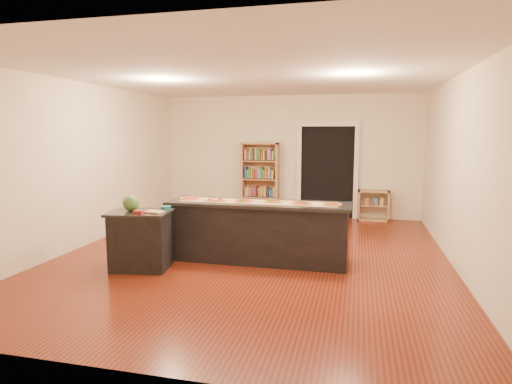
% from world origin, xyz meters
% --- Properties ---
extents(room, '(6.00, 7.00, 2.80)m').
position_xyz_m(room, '(0.00, 0.00, 1.40)').
color(room, '#EEE1C8').
rests_on(room, ground).
extents(doorway, '(1.40, 0.09, 2.21)m').
position_xyz_m(doorway, '(0.90, 3.46, 1.20)').
color(doorway, black).
rests_on(doorway, room).
extents(kitchen_island, '(2.76, 0.75, 0.91)m').
position_xyz_m(kitchen_island, '(0.14, -0.25, 0.46)').
color(kitchen_island, black).
rests_on(kitchen_island, ground).
extents(side_counter, '(0.85, 0.62, 0.84)m').
position_xyz_m(side_counter, '(-1.41, -1.02, 0.43)').
color(side_counter, black).
rests_on(side_counter, ground).
extents(bookshelf, '(0.86, 0.31, 1.72)m').
position_xyz_m(bookshelf, '(-0.65, 3.30, 0.86)').
color(bookshelf, tan).
rests_on(bookshelf, ground).
extents(low_shelf, '(0.68, 0.29, 0.68)m').
position_xyz_m(low_shelf, '(1.95, 3.30, 0.34)').
color(low_shelf, tan).
rests_on(low_shelf, ground).
extents(waste_bin, '(0.26, 0.26, 0.38)m').
position_xyz_m(waste_bin, '(-0.16, 3.14, 0.19)').
color(waste_bin, '#638BDD').
rests_on(waste_bin, ground).
extents(kraft_paper, '(2.40, 0.43, 0.00)m').
position_xyz_m(kraft_paper, '(0.14, -0.24, 0.91)').
color(kraft_paper, '#A38254').
rests_on(kraft_paper, kitchen_island).
extents(watermelon, '(0.23, 0.23, 0.23)m').
position_xyz_m(watermelon, '(-1.54, -1.02, 0.96)').
color(watermelon, '#144214').
rests_on(watermelon, side_counter).
extents(cutting_board, '(0.30, 0.23, 0.02)m').
position_xyz_m(cutting_board, '(-1.17, -1.04, 0.85)').
color(cutting_board, tan).
rests_on(cutting_board, side_counter).
extents(package_red, '(0.13, 0.10, 0.05)m').
position_xyz_m(package_red, '(-1.33, -1.19, 0.87)').
color(package_red, maroon).
rests_on(package_red, side_counter).
extents(package_teal, '(0.15, 0.15, 0.06)m').
position_xyz_m(package_teal, '(-1.10, -0.82, 0.87)').
color(package_teal, '#195966').
rests_on(package_teal, side_counter).
extents(pizza_a, '(0.32, 0.32, 0.02)m').
position_xyz_m(pizza_a, '(-0.97, -0.23, 0.93)').
color(pizza_a, tan).
rests_on(pizza_a, kitchen_island).
extents(pizza_b, '(0.30, 0.30, 0.02)m').
position_xyz_m(pizza_b, '(-0.52, -0.28, 0.93)').
color(pizza_b, tan).
rests_on(pizza_b, kitchen_island).
extents(pizza_c, '(0.30, 0.30, 0.02)m').
position_xyz_m(pizza_c, '(-0.08, -0.28, 0.93)').
color(pizza_c, tan).
rests_on(pizza_c, kitchen_island).
extents(pizza_d, '(0.29, 0.29, 0.02)m').
position_xyz_m(pizza_d, '(0.36, -0.21, 0.93)').
color(pizza_d, tan).
rests_on(pizza_d, kitchen_island).
extents(pizza_e, '(0.29, 0.29, 0.02)m').
position_xyz_m(pizza_e, '(0.80, -0.28, 0.93)').
color(pizza_e, tan).
rests_on(pizza_e, kitchen_island).
extents(pizza_f, '(0.26, 0.26, 0.02)m').
position_xyz_m(pizza_f, '(1.24, -0.28, 0.93)').
color(pizza_f, tan).
rests_on(pizza_f, kitchen_island).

